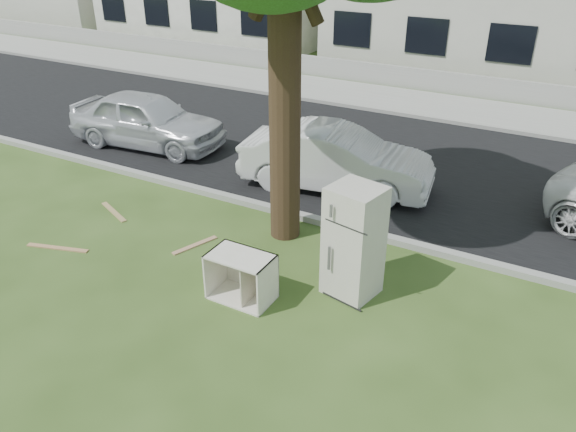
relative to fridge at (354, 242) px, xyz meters
The scene contains 13 objects.
ground 1.80m from the fridge, 152.62° to the right, with size 120.00×120.00×0.00m, color #31491A.
road 5.53m from the fridge, 104.69° to the left, with size 120.00×7.00×0.01m, color black.
kerb_near 2.39m from the fridge, 128.65° to the left, with size 120.00×0.18×0.12m, color gray.
kerb_far 8.99m from the fridge, 98.91° to the left, with size 120.00×0.18×0.12m, color gray.
sidewalk 10.41m from the fridge, 97.67° to the left, with size 120.00×2.80×0.01m, color gray.
low_wall 11.98m from the fridge, 96.65° to the left, with size 120.00×0.15×0.70m, color gray.
fridge is the anchor object (origin of this frame).
cabinet 1.78m from the fridge, 145.41° to the right, with size 0.98×0.61×0.76m, color beige.
plank_a 5.32m from the fridge, 165.30° to the right, with size 1.16×0.10×0.02m, color tan.
plank_b 5.26m from the fridge, behind, with size 1.01×0.10×0.02m, color #A28855.
plank_c 3.11m from the fridge, behind, with size 0.90×0.10×0.02m, color tan.
car_center 3.82m from the fridge, 118.38° to the left, with size 1.41×4.05×1.34m, color silver.
car_left 7.83m from the fridge, 154.34° to the left, with size 1.62×4.02×1.37m, color silver.
Camera 1 is at (4.01, -6.09, 5.21)m, focal length 35.00 mm.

